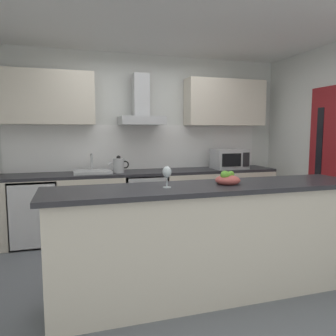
{
  "coord_description": "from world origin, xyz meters",
  "views": [
    {
      "loc": [
        -1.03,
        -3.11,
        1.46
      ],
      "look_at": [
        0.04,
        0.41,
        1.05
      ],
      "focal_mm": 34.74,
      "sensor_mm": 36.0,
      "label": 1
    }
  ],
  "objects_px": {
    "range_hood": "(141,109)",
    "wine_glass": "(167,173)",
    "kettle": "(119,165)",
    "microwave": "(229,159)",
    "fruit_bowl": "(228,179)",
    "sink": "(92,171)",
    "refrigerator": "(35,212)",
    "oven": "(144,202)"
  },
  "relations": [
    {
      "from": "range_hood",
      "to": "wine_glass",
      "type": "distance_m",
      "value": 2.19
    },
    {
      "from": "kettle",
      "to": "wine_glass",
      "type": "height_order",
      "value": "wine_glass"
    },
    {
      "from": "microwave",
      "to": "fruit_bowl",
      "type": "distance_m",
      "value": 2.15
    },
    {
      "from": "sink",
      "to": "refrigerator",
      "type": "bearing_deg",
      "value": -178.95
    },
    {
      "from": "sink",
      "to": "microwave",
      "type": "bearing_deg",
      "value": -1.09
    },
    {
      "from": "oven",
      "to": "wine_glass",
      "type": "height_order",
      "value": "wine_glass"
    },
    {
      "from": "microwave",
      "to": "range_hood",
      "type": "distance_m",
      "value": 1.53
    },
    {
      "from": "sink",
      "to": "wine_glass",
      "type": "xyz_separation_m",
      "value": [
        0.47,
        -1.96,
        0.2
      ]
    },
    {
      "from": "refrigerator",
      "to": "range_hood",
      "type": "distance_m",
      "value": 2.0
    },
    {
      "from": "fruit_bowl",
      "to": "wine_glass",
      "type": "bearing_deg",
      "value": -178.26
    },
    {
      "from": "sink",
      "to": "kettle",
      "type": "xyz_separation_m",
      "value": [
        0.35,
        -0.04,
        0.08
      ]
    },
    {
      "from": "kettle",
      "to": "range_hood",
      "type": "xyz_separation_m",
      "value": [
        0.36,
        0.16,
        0.78
      ]
    },
    {
      "from": "refrigerator",
      "to": "kettle",
      "type": "relative_size",
      "value": 2.94
    },
    {
      "from": "microwave",
      "to": "range_hood",
      "type": "height_order",
      "value": "range_hood"
    },
    {
      "from": "oven",
      "to": "kettle",
      "type": "xyz_separation_m",
      "value": [
        -0.36,
        -0.03,
        0.55
      ]
    },
    {
      "from": "sink",
      "to": "fruit_bowl",
      "type": "distance_m",
      "value": 2.2
    },
    {
      "from": "oven",
      "to": "wine_glass",
      "type": "bearing_deg",
      "value": -97.0
    },
    {
      "from": "microwave",
      "to": "fruit_bowl",
      "type": "xyz_separation_m",
      "value": [
        -1.01,
        -1.9,
        -0.0
      ]
    },
    {
      "from": "wine_glass",
      "to": "fruit_bowl",
      "type": "bearing_deg",
      "value": 1.74
    },
    {
      "from": "microwave",
      "to": "range_hood",
      "type": "xyz_separation_m",
      "value": [
        -1.34,
        0.16,
        0.74
      ]
    },
    {
      "from": "microwave",
      "to": "kettle",
      "type": "height_order",
      "value": "microwave"
    },
    {
      "from": "microwave",
      "to": "sink",
      "type": "xyz_separation_m",
      "value": [
        -2.04,
        0.04,
        -0.12
      ]
    },
    {
      "from": "range_hood",
      "to": "wine_glass",
      "type": "xyz_separation_m",
      "value": [
        -0.24,
        -2.08,
        -0.66
      ]
    },
    {
      "from": "microwave",
      "to": "sink",
      "type": "bearing_deg",
      "value": 178.91
    },
    {
      "from": "microwave",
      "to": "wine_glass",
      "type": "height_order",
      "value": "microwave"
    },
    {
      "from": "oven",
      "to": "fruit_bowl",
      "type": "height_order",
      "value": "fruit_bowl"
    },
    {
      "from": "fruit_bowl",
      "to": "refrigerator",
      "type": "bearing_deg",
      "value": 132.74
    },
    {
      "from": "range_hood",
      "to": "microwave",
      "type": "bearing_deg",
      "value": -6.72
    },
    {
      "from": "sink",
      "to": "wine_glass",
      "type": "distance_m",
      "value": 2.02
    },
    {
      "from": "oven",
      "to": "fruit_bowl",
      "type": "distance_m",
      "value": 2.04
    },
    {
      "from": "sink",
      "to": "wine_glass",
      "type": "height_order",
      "value": "wine_glass"
    },
    {
      "from": "sink",
      "to": "fruit_bowl",
      "type": "xyz_separation_m",
      "value": [
        1.03,
        -1.94,
        0.12
      ]
    },
    {
      "from": "kettle",
      "to": "fruit_bowl",
      "type": "relative_size",
      "value": 1.31
    },
    {
      "from": "oven",
      "to": "fruit_bowl",
      "type": "bearing_deg",
      "value": -80.46
    },
    {
      "from": "refrigerator",
      "to": "wine_glass",
      "type": "xyz_separation_m",
      "value": [
        1.22,
        -1.94,
        0.7
      ]
    },
    {
      "from": "oven",
      "to": "kettle",
      "type": "bearing_deg",
      "value": -174.6
    },
    {
      "from": "oven",
      "to": "range_hood",
      "type": "bearing_deg",
      "value": 90.0
    },
    {
      "from": "microwave",
      "to": "kettle",
      "type": "bearing_deg",
      "value": -179.8
    },
    {
      "from": "microwave",
      "to": "fruit_bowl",
      "type": "height_order",
      "value": "microwave"
    },
    {
      "from": "oven",
      "to": "sink",
      "type": "xyz_separation_m",
      "value": [
        -0.71,
        0.01,
        0.47
      ]
    },
    {
      "from": "sink",
      "to": "kettle",
      "type": "distance_m",
      "value": 0.36
    },
    {
      "from": "oven",
      "to": "kettle",
      "type": "height_order",
      "value": "kettle"
    }
  ]
}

